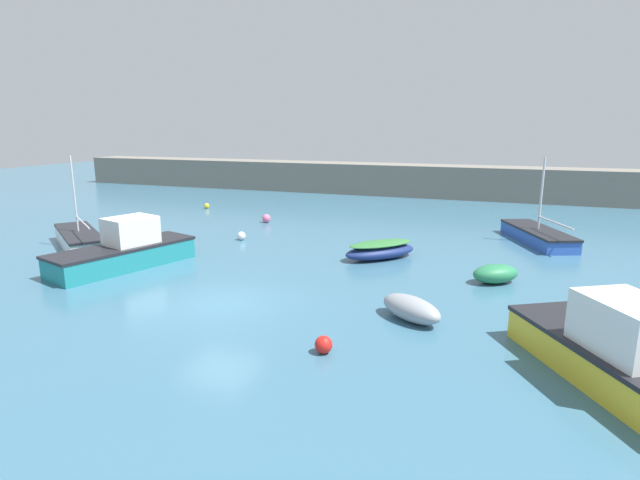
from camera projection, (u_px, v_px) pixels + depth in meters
name	position (u px, v px, depth m)	size (l,w,h in m)	color
ground_plane	(220.00, 307.00, 17.12)	(120.00, 120.00, 0.20)	#38667F
harbor_breakwater	(399.00, 180.00, 44.19)	(65.85, 3.42, 2.70)	slate
dinghy_near_pier	(411.00, 309.00, 15.59)	(2.46, 2.13, 0.76)	gray
rowboat_with_red_cover	(380.00, 250.00, 22.89)	(3.48, 3.59, 0.83)	navy
motorboat_grey_hull	(615.00, 352.00, 11.67)	(4.60, 5.90, 2.16)	yellow
sailboat_short_mast	(537.00, 235.00, 26.12)	(3.76, 6.08, 4.42)	#2D56B7
cabin_cruiser_white	(125.00, 250.00, 21.45)	(3.74, 6.49, 2.14)	teal
fishing_dinghy_green	(495.00, 274.00, 19.33)	(2.15, 1.99, 0.74)	#287A4C
sailboat_twin_hulled	(79.00, 239.00, 24.98)	(5.72, 4.65, 4.57)	white
mooring_buoy_red	(324.00, 345.00, 13.33)	(0.48, 0.48, 0.48)	red
mooring_buoy_pink	(266.00, 218.00, 31.57)	(0.53, 0.53, 0.53)	#EA668C
mooring_buoy_white	(241.00, 236.00, 26.70)	(0.45, 0.45, 0.45)	white
mooring_buoy_yellow	(207.00, 206.00, 37.04)	(0.38, 0.38, 0.38)	yellow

